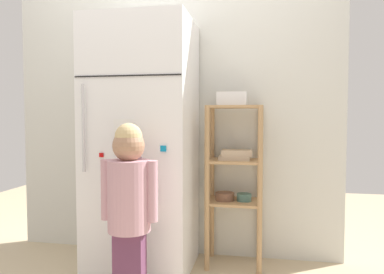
# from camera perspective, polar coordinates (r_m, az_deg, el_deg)

# --- Properties ---
(ground_plane) EXTENTS (6.00, 6.00, 0.00)m
(ground_plane) POSITION_cam_1_polar(r_m,az_deg,el_deg) (2.79, -4.74, -19.80)
(ground_plane) COLOR tan
(kitchen_wall_back) EXTENTS (2.61, 0.03, 2.27)m
(kitchen_wall_back) POSITION_cam_1_polar(r_m,az_deg,el_deg) (2.91, -2.99, 4.06)
(kitchen_wall_back) COLOR silver
(kitchen_wall_back) RESTS_ON ground
(refrigerator) EXTENTS (0.72, 0.64, 1.77)m
(refrigerator) POSITION_cam_1_polar(r_m,az_deg,el_deg) (2.64, -7.72, -1.30)
(refrigerator) COLOR white
(refrigerator) RESTS_ON ground
(child_standing) EXTENTS (0.34, 0.25, 1.05)m
(child_standing) POSITION_cam_1_polar(r_m,az_deg,el_deg) (2.15, -9.78, -8.94)
(child_standing) COLOR #613350
(child_standing) RESTS_ON ground
(pantry_shelf_unit) EXTENTS (0.40, 0.31, 1.17)m
(pantry_shelf_unit) POSITION_cam_1_polar(r_m,az_deg,el_deg) (2.68, 6.64, -5.37)
(pantry_shelf_unit) COLOR tan
(pantry_shelf_unit) RESTS_ON ground
(fruit_bin) EXTENTS (0.21, 0.15, 0.10)m
(fruit_bin) POSITION_cam_1_polar(r_m,az_deg,el_deg) (2.68, 6.41, 5.72)
(fruit_bin) COLOR white
(fruit_bin) RESTS_ON pantry_shelf_unit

